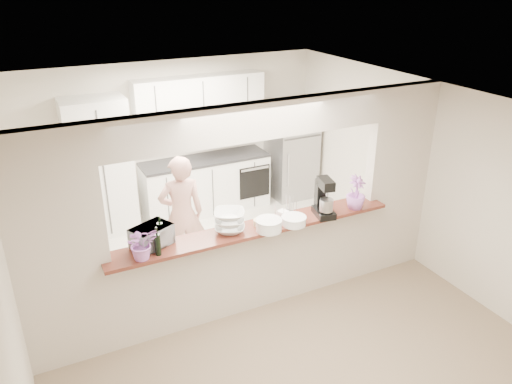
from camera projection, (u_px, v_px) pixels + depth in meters
floor at (253, 304)px, 6.08m from camera, size 6.00×6.00×0.00m
tile_overlay at (207, 247)px, 7.35m from camera, size 5.00×2.90×0.01m
partition at (253, 194)px, 5.48m from camera, size 5.00×0.15×2.50m
bar_counter at (253, 264)px, 5.85m from camera, size 3.40×0.38×1.09m
kitchen_cabinets at (166, 162)px, 7.84m from camera, size 3.15×0.62×2.25m
refrigerator at (292, 150)px, 8.74m from camera, size 0.75×0.70×1.70m
flower_left at (142, 243)px, 4.92m from camera, size 0.32×0.29×0.34m
wine_bottle_a at (160, 233)px, 5.22m from camera, size 0.06×0.06×0.32m
wine_bottle_b at (158, 244)px, 5.01m from camera, size 0.06×0.06×0.31m
toaster_oven at (152, 236)px, 5.17m from camera, size 0.49×0.42×0.23m
serving_bowls at (230, 222)px, 5.45m from camera, size 0.44×0.44×0.25m
plate_stack_a at (269, 225)px, 5.50m from camera, size 0.30×0.30×0.13m
plate_stack_b at (294, 221)px, 5.64m from camera, size 0.28×0.28×0.10m
red_bowl at (270, 220)px, 5.68m from camera, size 0.16×0.16×0.07m
tan_bowl at (260, 222)px, 5.63m from camera, size 0.14×0.14×0.07m
utensil_caddy at (286, 208)px, 5.83m from camera, size 0.29×0.23×0.24m
stand_mixer at (324, 199)px, 5.79m from camera, size 0.26×0.35×0.47m
flower_right at (356, 193)px, 5.97m from camera, size 0.28×0.28×0.41m
person at (182, 215)px, 6.51m from camera, size 0.63×0.46×1.62m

